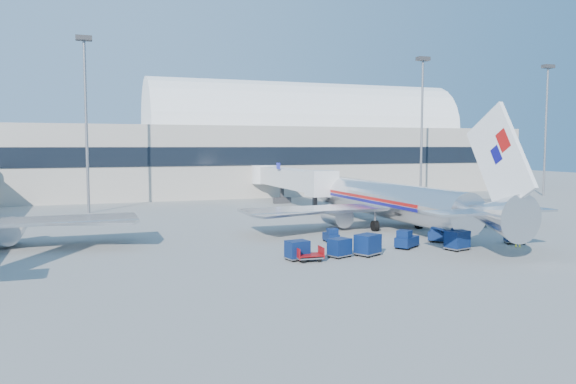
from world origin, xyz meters
name	(u,v)px	position (x,y,z in m)	size (l,w,h in m)	color
ground	(322,241)	(0.00, 0.00, 0.00)	(260.00, 260.00, 0.00)	gray
terminal	(125,153)	(-13.60, 55.96, 7.52)	(170.00, 28.15, 21.00)	#B2AA9E
airliner_main	(393,201)	(10.00, 4.51, 2.93)	(32.00, 37.26, 12.07)	silver
jetbridge_near	(287,178)	(7.60, 30.81, 3.93)	(4.40, 27.50, 6.25)	silver
mast_west	(86,98)	(-20.00, 30.00, 14.79)	(2.00, 1.20, 22.60)	slate
mast_east	(422,107)	(30.00, 30.00, 14.79)	(2.00, 1.20, 22.60)	slate
mast_far_east	(546,110)	(55.00, 30.00, 14.79)	(2.00, 1.20, 22.60)	slate
barrier_near	(471,224)	(18.00, 2.00, 0.45)	(3.00, 0.55, 0.90)	#9E9E96
barrier_mid	(496,222)	(21.30, 2.00, 0.45)	(3.00, 0.55, 0.90)	#9E9E96
barrier_far	(521,221)	(24.60, 2.00, 0.45)	(3.00, 0.55, 0.90)	#9E9E96
tug_lead	(406,240)	(5.29, -5.87, 0.73)	(2.71, 2.39, 1.60)	#091943
tug_right	(442,234)	(9.91, -4.33, 0.73)	(2.61, 2.59, 1.60)	#091943
tug_left	(331,236)	(0.45, -1.08, 0.60)	(1.22, 2.12, 1.32)	#091943
cart_train_a	(368,244)	(0.67, -7.66, 0.91)	(2.40, 2.20, 1.71)	#091943
cart_train_b	(340,247)	(-1.69, -7.48, 0.79)	(2.04, 1.81, 1.49)	#091943
cart_train_c	(297,250)	(-5.19, -7.41, 0.80)	(1.91, 1.58, 1.51)	#091943
cart_solo_near	(457,240)	(8.79, -8.10, 0.88)	(2.17, 1.87, 1.64)	#091943
cart_solo_far	(515,235)	(15.61, -7.14, 0.80)	(2.11, 1.94, 1.50)	#091943
cart_open_red	(309,256)	(-4.49, -8.13, 0.38)	(2.08, 1.53, 0.53)	slate
ramp_worker	(518,237)	(14.63, -8.63, 0.90)	(0.65, 0.43, 1.79)	#EEFF1A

